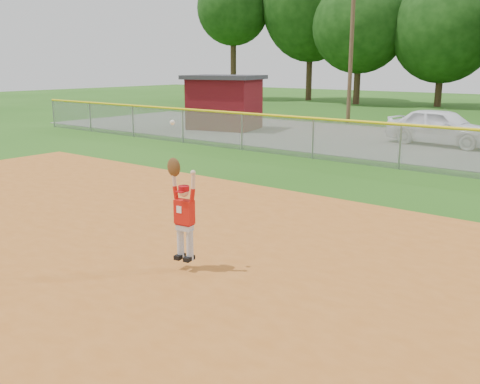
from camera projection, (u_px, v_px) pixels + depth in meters
name	position (u px, v px, depth m)	size (l,w,h in m)	color
ground	(195.00, 248.00, 10.26)	(120.00, 120.00, 0.00)	#235413
clay_infield	(58.00, 300.00, 7.96)	(24.00, 16.00, 0.04)	#B35F20
parking_strip	(454.00, 147.00, 22.49)	(44.00, 10.00, 0.03)	slate
car_white_a	(441.00, 127.00, 22.90)	(1.85, 4.61, 1.57)	white
utility_shed	(224.00, 102.00, 28.49)	(4.43, 3.81, 2.87)	#500B0F
outfield_fence	(400.00, 143.00, 17.70)	(40.06, 0.10, 1.55)	gray
ballplayer	(183.00, 210.00, 8.89)	(0.57, 0.27, 2.35)	silver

